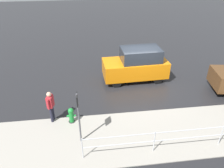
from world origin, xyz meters
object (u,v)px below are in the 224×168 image
moving_hatchback (136,65)px  fire_hydrant (71,115)px  sign_post (78,112)px  pedestrian (51,105)px

moving_hatchback → fire_hydrant: moving_hatchback is taller
fire_hydrant → sign_post: 1.80m
fire_hydrant → pedestrian: size_ratio=0.50×
pedestrian → sign_post: sign_post is taller
sign_post → pedestrian: bearing=-48.9°
pedestrian → sign_post: bearing=131.1°
fire_hydrant → sign_post: sign_post is taller
moving_hatchback → sign_post: (3.47, 4.99, 0.55)m
moving_hatchback → sign_post: bearing=55.1°
moving_hatchback → pedestrian: bearing=36.1°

